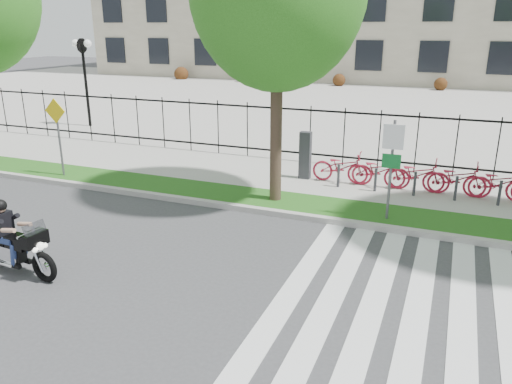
% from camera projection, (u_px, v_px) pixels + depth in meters
% --- Properties ---
extents(ground, '(120.00, 120.00, 0.00)m').
position_uv_depth(ground, '(178.00, 281.00, 9.79)').
color(ground, '#3A3A3C').
rests_on(ground, ground).
extents(curb, '(60.00, 0.20, 0.15)m').
position_uv_depth(curb, '(256.00, 210.00, 13.38)').
color(curb, '#A6A39C').
rests_on(curb, ground).
extents(grass_verge, '(60.00, 1.50, 0.15)m').
position_uv_depth(grass_verge, '(267.00, 200.00, 14.13)').
color(grass_verge, '#1A4A12').
rests_on(grass_verge, ground).
extents(sidewalk, '(60.00, 3.50, 0.15)m').
position_uv_depth(sidewalk, '(294.00, 177.00, 16.33)').
color(sidewalk, '#ABA7A0').
rests_on(sidewalk, ground).
extents(plaza, '(80.00, 34.00, 0.10)m').
position_uv_depth(plaza, '(378.00, 104.00, 31.78)').
color(plaza, '#ABA7A0').
rests_on(plaza, ground).
extents(crosswalk_stripes, '(5.70, 8.00, 0.01)m').
position_uv_depth(crosswalk_stripes, '(437.00, 335.00, 8.08)').
color(crosswalk_stripes, silver).
rests_on(crosswalk_stripes, ground).
extents(iron_fence, '(30.00, 0.06, 2.00)m').
position_uv_depth(iron_fence, '(310.00, 134.00, 17.53)').
color(iron_fence, black).
rests_on(iron_fence, sidewalk).
extents(lamp_post_left, '(1.06, 0.70, 4.25)m').
position_uv_depth(lamp_post_left, '(84.00, 61.00, 23.60)').
color(lamp_post_left, black).
rests_on(lamp_post_left, ground).
extents(bike_share_station, '(11.11, 0.87, 1.50)m').
position_uv_depth(bike_share_station, '(497.00, 183.00, 13.82)').
color(bike_share_station, '#2D2D33').
rests_on(bike_share_station, sidewalk).
extents(sign_pole_regulatory, '(0.50, 0.09, 2.50)m').
position_uv_depth(sign_pole_regulatory, '(392.00, 157.00, 12.08)').
color(sign_pole_regulatory, '#59595B').
rests_on(sign_pole_regulatory, grass_verge).
extents(sign_pole_warning, '(0.78, 0.09, 2.49)m').
position_uv_depth(sign_pole_warning, '(57.00, 127.00, 15.75)').
color(sign_pole_warning, '#59595B').
rests_on(sign_pole_warning, grass_verge).
extents(motorcycle_rider, '(2.40, 0.77, 1.85)m').
position_uv_depth(motorcycle_rider, '(11.00, 244.00, 9.99)').
color(motorcycle_rider, black).
rests_on(motorcycle_rider, ground).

